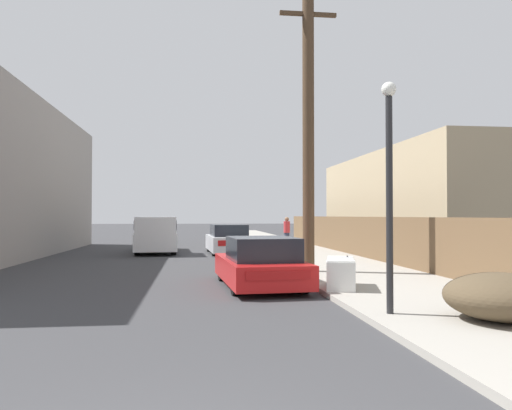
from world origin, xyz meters
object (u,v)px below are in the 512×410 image
at_px(discarded_fridge, 340,273).
at_px(parked_sports_car_red, 260,264).
at_px(street_lamp, 389,177).
at_px(pedestrian, 287,232).
at_px(pickup_truck, 156,235).
at_px(brush_pile, 501,297).
at_px(car_parked_mid, 228,240).
at_px(utility_pole, 308,125).

xyz_separation_m(discarded_fridge, parked_sports_car_red, (-1.79, 1.11, 0.12)).
distance_m(discarded_fridge, parked_sports_car_red, 2.11).
height_order(discarded_fridge, street_lamp, street_lamp).
xyz_separation_m(street_lamp, pedestrian, (1.59, 18.33, -1.57)).
bearing_deg(pickup_truck, discarded_fridge, 108.57).
relative_size(pickup_truck, brush_pile, 3.05).
bearing_deg(pedestrian, car_parked_mid, -142.45).
height_order(utility_pole, brush_pile, utility_pole).
bearing_deg(brush_pile, pedestrian, 89.99).
distance_m(brush_pile, pedestrian, 19.11).
distance_m(street_lamp, pedestrian, 18.47).
relative_size(discarded_fridge, pedestrian, 1.02).
bearing_deg(parked_sports_car_red, discarded_fridge, -35.60).
height_order(pickup_truck, pedestrian, pickup_truck).
distance_m(parked_sports_car_red, pickup_truck, 12.56).
distance_m(pickup_truck, street_lamp, 17.26).
relative_size(discarded_fridge, pickup_truck, 0.29).
bearing_deg(parked_sports_car_red, pedestrian, 72.95).
bearing_deg(car_parked_mid, pedestrian, 34.65).
bearing_deg(utility_pole, pedestrian, 82.70).
relative_size(pickup_truck, street_lamp, 1.41).
distance_m(car_parked_mid, pickup_truck, 3.55).
relative_size(parked_sports_car_red, pedestrian, 2.64).
bearing_deg(utility_pole, brush_pile, -78.81).
bearing_deg(car_parked_mid, pickup_truck, 167.10).
bearing_deg(discarded_fridge, pickup_truck, 127.83).
distance_m(discarded_fridge, utility_pole, 5.48).
xyz_separation_m(car_parked_mid, brush_pile, (3.37, -16.51, -0.15)).
bearing_deg(brush_pile, discarded_fridge, 111.09).
bearing_deg(utility_pole, car_parked_mid, 101.83).
distance_m(discarded_fridge, brush_pile, 4.25).
xyz_separation_m(parked_sports_car_red, pickup_truck, (-3.55, 12.05, 0.30)).
xyz_separation_m(car_parked_mid, pedestrian, (3.37, 2.59, 0.30)).
bearing_deg(street_lamp, car_parked_mid, 96.46).
relative_size(parked_sports_car_red, car_parked_mid, 0.92).
relative_size(utility_pole, pedestrian, 5.43).
distance_m(street_lamp, brush_pile, 2.68).
relative_size(car_parked_mid, pedestrian, 2.87).
relative_size(parked_sports_car_red, brush_pile, 2.30).
bearing_deg(pickup_truck, utility_pole, 115.71).
distance_m(parked_sports_car_red, pedestrian, 14.42).
height_order(parked_sports_car_red, pickup_truck, pickup_truck).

